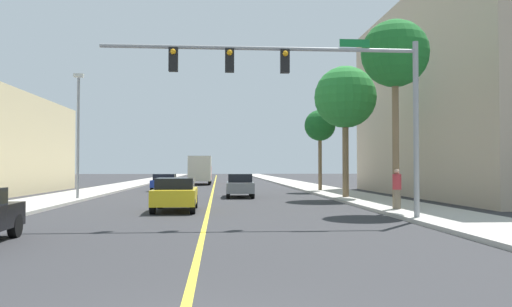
% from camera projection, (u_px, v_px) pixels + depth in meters
% --- Properties ---
extents(ground, '(192.00, 192.00, 0.00)m').
position_uv_depth(ground, '(214.00, 188.00, 46.99)').
color(ground, '#2D2D30').
extents(sidewalk_left, '(3.69, 168.00, 0.15)m').
position_uv_depth(sidewalk_left, '(115.00, 187.00, 46.32)').
color(sidewalk_left, '#B2ADA3').
rests_on(sidewalk_left, ground).
extents(sidewalk_right, '(3.69, 168.00, 0.15)m').
position_uv_depth(sidewalk_right, '(310.00, 187.00, 47.67)').
color(sidewalk_right, '#B2ADA3').
rests_on(sidewalk_right, ground).
extents(lane_marking_center, '(0.16, 144.00, 0.01)m').
position_uv_depth(lane_marking_center, '(214.00, 188.00, 46.99)').
color(lane_marking_center, yellow).
rests_on(lane_marking_center, ground).
extents(building_right_near, '(11.16, 22.94, 13.32)m').
position_uv_depth(building_right_near, '(484.00, 97.00, 34.10)').
color(building_right_near, tan).
rests_on(building_right_near, ground).
extents(traffic_signal_mast, '(11.40, 0.36, 6.43)m').
position_uv_depth(traffic_signal_mast, '(310.00, 81.00, 18.08)').
color(traffic_signal_mast, gray).
rests_on(traffic_signal_mast, sidewalk_right).
extents(street_lamp, '(0.56, 0.28, 7.27)m').
position_uv_depth(street_lamp, '(78.00, 129.00, 29.43)').
color(street_lamp, gray).
rests_on(street_lamp, sidewalk_left).
extents(palm_near, '(2.96, 2.96, 8.29)m').
position_uv_depth(palm_near, '(395.00, 55.00, 22.17)').
color(palm_near, brown).
rests_on(palm_near, sidewalk_right).
extents(palm_mid, '(3.78, 3.78, 7.98)m').
position_uv_depth(palm_mid, '(345.00, 98.00, 30.86)').
color(palm_mid, brown).
rests_on(palm_mid, sidewalk_right).
extents(palm_far, '(2.43, 2.43, 6.29)m').
position_uv_depth(palm_far, '(320.00, 126.00, 39.55)').
color(palm_far, brown).
rests_on(palm_far, sidewalk_right).
extents(car_yellow, '(1.92, 4.12, 1.47)m').
position_uv_depth(car_yellow, '(175.00, 194.00, 22.49)').
color(car_yellow, gold).
rests_on(car_yellow, ground).
extents(car_gray, '(1.84, 4.56, 1.51)m').
position_uv_depth(car_gray, '(240.00, 185.00, 32.88)').
color(car_gray, slate).
rests_on(car_gray, ground).
extents(car_blue, '(2.02, 3.87, 1.39)m').
position_uv_depth(car_blue, '(165.00, 182.00, 41.52)').
color(car_blue, '#1E389E').
rests_on(car_blue, ground).
extents(delivery_truck, '(2.40, 8.02, 3.14)m').
position_uv_depth(delivery_truck, '(200.00, 170.00, 56.51)').
color(delivery_truck, red).
rests_on(delivery_truck, ground).
extents(pedestrian, '(0.38, 0.38, 1.73)m').
position_uv_depth(pedestrian, '(397.00, 189.00, 21.85)').
color(pedestrian, '#726651').
rests_on(pedestrian, sidewalk_right).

